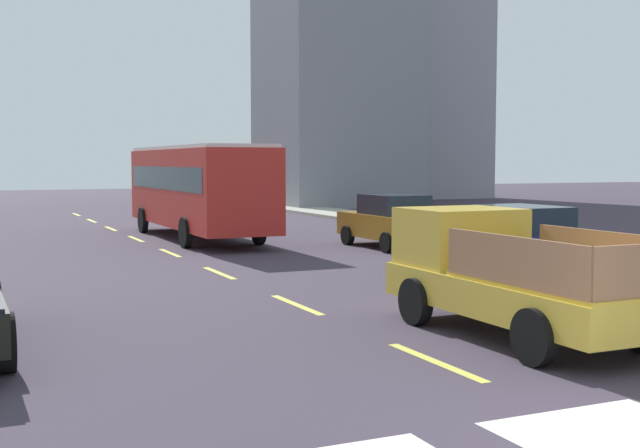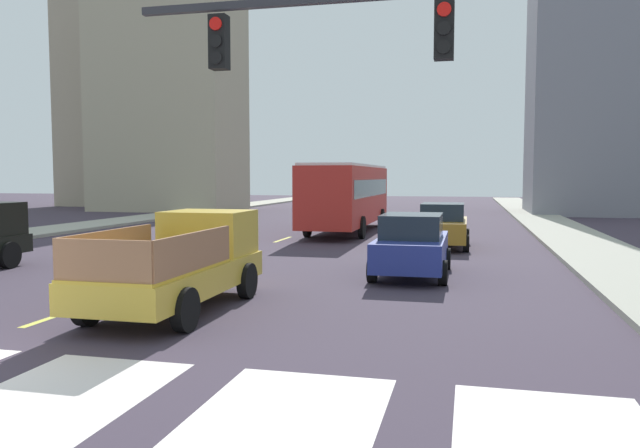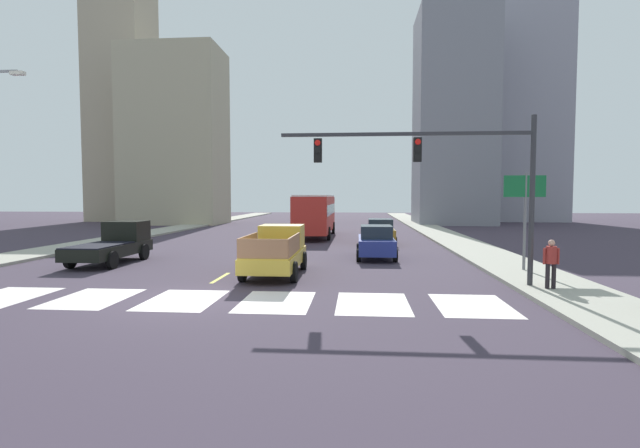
{
  "view_description": "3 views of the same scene",
  "coord_description": "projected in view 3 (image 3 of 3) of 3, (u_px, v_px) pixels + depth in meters",
  "views": [
    {
      "loc": [
        -6.08,
        -5.57,
        2.77
      ],
      "look_at": [
        1.67,
        11.58,
        1.34
      ],
      "focal_mm": 46.2,
      "sensor_mm": 36.0,
      "label": 1
    },
    {
      "loc": [
        7.87,
        -6.58,
        2.74
      ],
      "look_at": [
        2.66,
        14.92,
        1.03
      ],
      "focal_mm": 34.49,
      "sensor_mm": 36.0,
      "label": 2
    },
    {
      "loc": [
        5.43,
        -14.01,
        3.23
      ],
      "look_at": [
        2.87,
        17.53,
        1.36
      ],
      "focal_mm": 26.28,
      "sensor_mm": 36.0,
      "label": 3
    }
  ],
  "objects": [
    {
      "name": "traffic_signal_gantry",
      "position": [
        450.0,
        169.0,
        16.24
      ],
      "size": [
        8.79,
        0.27,
        6.0
      ],
      "color": "#2D2D33",
      "rests_on": "ground"
    },
    {
      "name": "lane_dash_1",
      "position": [
        250.0,
        261.0,
        23.52
      ],
      "size": [
        0.16,
        2.4,
        0.01
      ],
      "primitive_type": "cube",
      "color": "#D3CE4B",
      "rests_on": "ground"
    },
    {
      "name": "crosswalk_stripe_4",
      "position": [
        276.0,
        302.0,
        14.33
      ],
      "size": [
        2.16,
        3.04,
        0.01
      ],
      "primitive_type": "cube",
      "color": "silver",
      "rests_on": "ground"
    },
    {
      "name": "lane_dash_0",
      "position": [
        220.0,
        278.0,
        18.55
      ],
      "size": [
        0.16,
        2.4,
        0.01
      ],
      "primitive_type": "cube",
      "color": "#D3CE4B",
      "rests_on": "ground"
    },
    {
      "name": "sidewalk_right",
      "position": [
        461.0,
        243.0,
        31.47
      ],
      "size": [
        3.12,
        110.0,
        0.15
      ],
      "primitive_type": "cube",
      "color": "#A09E8F",
      "rests_on": "ground"
    },
    {
      "name": "sedan_mid",
      "position": [
        376.0,
        242.0,
        24.36
      ],
      "size": [
        2.02,
        4.4,
        1.72
      ],
      "rotation": [
        0.0,
        0.0,
        -0.02
      ],
      "color": "navy",
      "rests_on": "ground"
    },
    {
      "name": "block_mid_left",
      "position": [
        454.0,
        119.0,
        54.01
      ],
      "size": [
        8.57,
        8.11,
        24.2
      ],
      "primitive_type": "cube",
      "color": "gray",
      "rests_on": "ground"
    },
    {
      "name": "sidewalk_left",
      "position": [
        109.0,
        240.0,
        33.47
      ],
      "size": [
        3.12,
        110.0,
        0.15
      ],
      "primitive_type": "cube",
      "color": "#A09E8F",
      "rests_on": "ground"
    },
    {
      "name": "city_bus",
      "position": [
        316.0,
        212.0,
        37.31
      ],
      "size": [
        2.72,
        10.8,
        3.32
      ],
      "rotation": [
        0.0,
        0.0,
        -0.01
      ],
      "color": "red",
      "rests_on": "ground"
    },
    {
      "name": "block_low_left",
      "position": [
        514.0,
        114.0,
        62.06
      ],
      "size": [
        11.66,
        9.4,
        28.33
      ],
      "primitive_type": "cube",
      "color": "gray",
      "rests_on": "ground"
    },
    {
      "name": "ground_plane",
      "position": [
        183.0,
        300.0,
        14.57
      ],
      "size": [
        160.0,
        160.0,
        0.0
      ],
      "primitive_type": "plane",
      "color": "#3A313F"
    },
    {
      "name": "pickup_dark",
      "position": [
        115.0,
        244.0,
        22.88
      ],
      "size": [
        2.18,
        5.2,
        1.96
      ],
      "rotation": [
        0.0,
        0.0,
        0.06
      ],
      "color": "black",
      "rests_on": "ground"
    },
    {
      "name": "crosswalk_stripe_6",
      "position": [
        472.0,
        305.0,
        13.85
      ],
      "size": [
        2.16,
        3.04,
        0.01
      ],
      "primitive_type": "cube",
      "color": "silver",
      "rests_on": "ground"
    },
    {
      "name": "crosswalk_stripe_5",
      "position": [
        373.0,
        303.0,
        14.09
      ],
      "size": [
        2.16,
        3.04,
        0.01
      ],
      "primitive_type": "cube",
      "color": "silver",
      "rests_on": "ground"
    },
    {
      "name": "block_mid_right",
      "position": [
        175.0,
        137.0,
        54.55
      ],
      "size": [
        11.07,
        7.35,
        20.22
      ],
      "primitive_type": "cube",
      "color": "tan",
      "rests_on": "ground"
    },
    {
      "name": "direction_sign_green",
      "position": [
        525.0,
        201.0,
        19.49
      ],
      "size": [
        1.7,
        0.12,
        4.2
      ],
      "color": "slate",
      "rests_on": "ground"
    },
    {
      "name": "crosswalk_stripe_2",
      "position": [
        93.0,
        298.0,
        14.8
      ],
      "size": [
        2.16,
        3.04,
        0.01
      ],
      "primitive_type": "cube",
      "color": "silver",
      "rests_on": "ground"
    },
    {
      "name": "lane_dash_5",
      "position": [
        299.0,
        231.0,
        43.42
      ],
      "size": [
        0.16,
        2.4,
        0.01
      ],
      "primitive_type": "cube",
      "color": "#D3CE4B",
      "rests_on": "ground"
    },
    {
      "name": "tower_tall_centre",
      "position": [
        122.0,
        104.0,
        61.77
      ],
      "size": [
        7.32,
        7.08,
        30.95
      ],
      "primitive_type": "cube",
      "color": "tan",
      "rests_on": "ground"
    },
    {
      "name": "lane_dash_4",
      "position": [
        292.0,
        236.0,
        38.45
      ],
      "size": [
        0.16,
        2.4,
        0.01
      ],
      "primitive_type": "cube",
      "color": "#D3CE4B",
      "rests_on": "ground"
    },
    {
      "name": "lane_dash_2",
      "position": [
        268.0,
        249.0,
        28.5
      ],
      "size": [
        0.16,
        2.4,
        0.01
      ],
      "primitive_type": "cube",
      "color": "#D3CE4B",
      "rests_on": "ground"
    },
    {
      "name": "pedestrian_waiting",
      "position": [
        551.0,
        260.0,
        15.56
      ],
      "size": [
        0.53,
        0.34,
        1.64
      ],
      "rotation": [
        0.0,
        0.0,
        -1.96
      ],
      "color": "black",
      "rests_on": "sidewalk_right"
    },
    {
      "name": "crosswalk_stripe_3",
      "position": [
        183.0,
        300.0,
        14.57
      ],
      "size": [
        2.16,
        3.04,
        0.01
      ],
      "primitive_type": "cube",
      "color": "silver",
      "rests_on": "ground"
    },
    {
      "name": "crosswalk_stripe_1",
      "position": [
        5.0,
        297.0,
        15.04
      ],
      "size": [
        2.16,
        3.04,
        0.01
      ],
      "primitive_type": "cube",
      "color": "silver",
      "rests_on": "ground"
    },
    {
      "name": "sedan_near_left",
      "position": [
        380.0,
        232.0,
        31.44
      ],
      "size": [
        2.02,
        4.4,
        1.72
      ],
      "rotation": [
        0.0,
        0.0,
        -0.02
      ],
      "color": "#9F6E1E",
      "rests_on": "ground"
    },
    {
      "name": "lane_dash_6",
      "position": [
        305.0,
        228.0,
        48.39
      ],
      "size": [
        0.16,
        2.4,
        0.01
      ],
      "primitive_type": "cube",
      "color": "#D3CE4B",
      "rests_on": "ground"
    },
    {
      "name": "lane_dash_3",
      "position": [
        282.0,
        241.0,
        33.47
      ],
      "size": [
        0.16,
        2.4,
        0.01
      ],
      "primitive_type": "cube",
      "color": "#D3CE4B",
      "rests_on": "ground"
    },
    {
      "name": "pickup_stakebed",
      "position": [
        277.0,
        251.0,
        19.55
      ],
      "size": [
        2.18,
        5.2,
        1.96
      ],
      "rotation": [
        0.0,
        0.0,
        -0.01
      ],
      "color": "gold",
      "rests_on": "ground"
    },
    {
      "name": "lane_dash_7",
      "position": [
        310.0,
        225.0,
        53.37
      ],
      "size": [
        0.16,
        2.4,
        0.01
      ],
      "primitive_type": "cube",
      "color": "#D3CE4B",
      "rests_on": "ground"
    }
  ]
}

